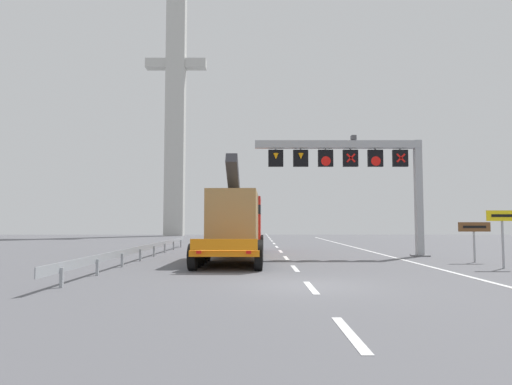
{
  "coord_description": "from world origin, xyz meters",
  "views": [
    {
      "loc": [
        -1.52,
        -13.98,
        1.98
      ],
      "look_at": [
        -1.46,
        9.63,
        3.57
      ],
      "focal_mm": 31.0,
      "sensor_mm": 36.0,
      "label": 1
    }
  ],
  "objects_px": {
    "tourist_info_sign_brown": "(473,231)",
    "overhead_lane_gantry": "(357,163)",
    "heavy_haul_truck_orange": "(236,222)",
    "bridge_pylon_distant": "(175,94)",
    "exit_sign_yellow": "(501,225)"
  },
  "relations": [
    {
      "from": "tourist_info_sign_brown",
      "to": "overhead_lane_gantry",
      "type": "bearing_deg",
      "value": 140.76
    },
    {
      "from": "overhead_lane_gantry",
      "to": "tourist_info_sign_brown",
      "type": "relative_size",
      "value": 5.08
    },
    {
      "from": "overhead_lane_gantry",
      "to": "bridge_pylon_distant",
      "type": "distance_m",
      "value": 45.65
    },
    {
      "from": "heavy_haul_truck_orange",
      "to": "tourist_info_sign_brown",
      "type": "relative_size",
      "value": 7.14
    },
    {
      "from": "heavy_haul_truck_orange",
      "to": "overhead_lane_gantry",
      "type": "bearing_deg",
      "value": 1.57
    },
    {
      "from": "heavy_haul_truck_orange",
      "to": "exit_sign_yellow",
      "type": "xyz_separation_m",
      "value": [
        11.69,
        -6.57,
        -0.13
      ]
    },
    {
      "from": "overhead_lane_gantry",
      "to": "bridge_pylon_distant",
      "type": "height_order",
      "value": "bridge_pylon_distant"
    },
    {
      "from": "heavy_haul_truck_orange",
      "to": "bridge_pylon_distant",
      "type": "relative_size",
      "value": 0.34
    },
    {
      "from": "exit_sign_yellow",
      "to": "tourist_info_sign_brown",
      "type": "relative_size",
      "value": 1.26
    },
    {
      "from": "overhead_lane_gantry",
      "to": "heavy_haul_truck_orange",
      "type": "xyz_separation_m",
      "value": [
        -7.09,
        -0.19,
        -3.45
      ]
    },
    {
      "from": "heavy_haul_truck_orange",
      "to": "bridge_pylon_distant",
      "type": "bearing_deg",
      "value": 105.58
    },
    {
      "from": "overhead_lane_gantry",
      "to": "tourist_info_sign_brown",
      "type": "height_order",
      "value": "overhead_lane_gantry"
    },
    {
      "from": "exit_sign_yellow",
      "to": "bridge_pylon_distant",
      "type": "distance_m",
      "value": 54.47
    },
    {
      "from": "overhead_lane_gantry",
      "to": "bridge_pylon_distant",
      "type": "xyz_separation_m",
      "value": [
        -18.0,
        38.93,
        15.63
      ]
    },
    {
      "from": "tourist_info_sign_brown",
      "to": "bridge_pylon_distant",
      "type": "bearing_deg",
      "value": 118.0
    }
  ]
}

